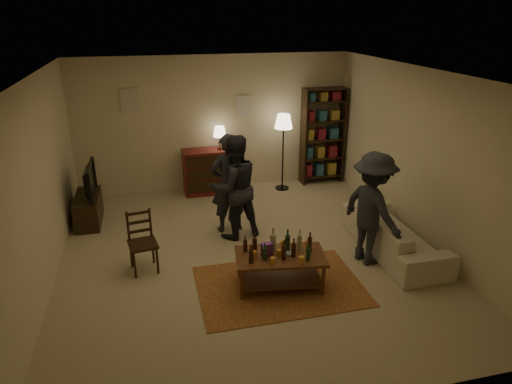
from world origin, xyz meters
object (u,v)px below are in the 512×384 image
object	(u,v)px
dining_chair	(142,239)
dresser	(209,170)
floor_lamp	(283,126)
coffee_table	(280,259)
bookshelf	(323,135)
person_by_sofa	(372,209)
person_left	(228,183)
person_right	(234,187)
sofa	(394,233)
tv_stand	(88,202)

from	to	relation	value
dining_chair	dresser	world-z (taller)	dresser
floor_lamp	coffee_table	bearing A→B (deg)	-107.30
bookshelf	person_by_sofa	distance (m)	3.40
floor_lamp	dining_chair	bearing A→B (deg)	-138.03
person_left	person_right	size ratio (longest dim) A/B	0.98
bookshelf	person_by_sofa	bearing A→B (deg)	-99.25
person_left	person_right	xyz separation A→B (m)	(0.06, -0.24, 0.02)
sofa	person_by_sofa	distance (m)	0.75
coffee_table	dresser	size ratio (longest dim) A/B	0.93
person_left	person_right	bearing A→B (deg)	93.53
floor_lamp	person_by_sofa	xyz separation A→B (m)	(0.39, -3.12, -0.49)
floor_lamp	sofa	distance (m)	3.25
coffee_table	dresser	world-z (taller)	dresser
dresser	person_by_sofa	size ratio (longest dim) A/B	0.81
bookshelf	person_right	distance (m)	3.12
coffee_table	person_by_sofa	size ratio (longest dim) A/B	0.75
floor_lamp	dresser	bearing A→B (deg)	173.83
floor_lamp	bookshelf	bearing A→B (deg)	13.74
coffee_table	dining_chair	bearing A→B (deg)	152.86
person_left	person_by_sofa	distance (m)	2.36
coffee_table	dining_chair	world-z (taller)	dining_chair
dresser	person_right	bearing A→B (deg)	-86.25
coffee_table	tv_stand	world-z (taller)	tv_stand
tv_stand	dresser	bearing A→B (deg)	22.07
dresser	sofa	distance (m)	3.93
person_right	person_left	bearing A→B (deg)	-90.72
tv_stand	dresser	world-z (taller)	dresser
dining_chair	person_by_sofa	size ratio (longest dim) A/B	0.53
dining_chair	person_left	bearing A→B (deg)	24.32
person_right	person_by_sofa	world-z (taller)	person_right
coffee_table	bookshelf	world-z (taller)	bookshelf
dining_chair	bookshelf	distance (m)	4.74
dining_chair	tv_stand	world-z (taller)	tv_stand
coffee_table	dresser	bearing A→B (deg)	96.60
coffee_table	dresser	distance (m)	3.66
dresser	floor_lamp	size ratio (longest dim) A/B	0.86
tv_stand	bookshelf	distance (m)	4.84
coffee_table	dresser	xyz separation A→B (m)	(-0.42, 3.63, 0.05)
dresser	sofa	bearing A→B (deg)	-52.46
dresser	floor_lamp	bearing A→B (deg)	-6.17
person_right	dresser	bearing A→B (deg)	-99.87
person_by_sofa	coffee_table	bearing A→B (deg)	87.44
floor_lamp	person_by_sofa	bearing A→B (deg)	-82.86
dining_chair	sofa	size ratio (longest dim) A/B	0.43
dining_chair	person_right	bearing A→B (deg)	16.09
bookshelf	dining_chair	bearing A→B (deg)	-143.59
floor_lamp	person_right	bearing A→B (deg)	-126.33
dresser	person_by_sofa	bearing A→B (deg)	-60.06
person_left	person_by_sofa	bearing A→B (deg)	130.96
tv_stand	person_right	xyz separation A→B (m)	(2.39, -1.11, 0.47)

